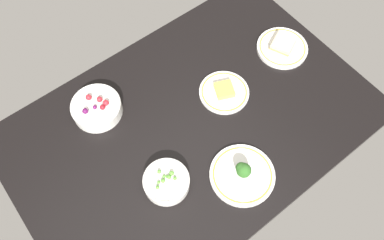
% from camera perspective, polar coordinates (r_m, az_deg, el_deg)
% --- Properties ---
extents(dining_table, '(1.25, 0.84, 0.04)m').
position_cam_1_polar(dining_table, '(1.39, 0.00, -0.77)').
color(dining_table, black).
rests_on(dining_table, ground).
extents(bowl_berries, '(0.18, 0.18, 0.07)m').
position_cam_1_polar(bowl_berries, '(1.40, -13.74, 1.75)').
color(bowl_berries, white).
rests_on(bowl_berries, dining_table).
extents(plate_cheese, '(0.18, 0.18, 0.03)m').
position_cam_1_polar(plate_cheese, '(1.42, 4.72, 4.13)').
color(plate_cheese, white).
rests_on(plate_cheese, dining_table).
extents(plate_sandwich, '(0.20, 0.20, 0.05)m').
position_cam_1_polar(plate_sandwich, '(1.57, 13.06, 10.35)').
color(plate_sandwich, white).
rests_on(plate_sandwich, dining_table).
extents(bowl_peas, '(0.15, 0.15, 0.06)m').
position_cam_1_polar(bowl_peas, '(1.26, -3.76, -8.98)').
color(bowl_peas, white).
rests_on(bowl_peas, dining_table).
extents(plate_broccoli, '(0.21, 0.21, 0.07)m').
position_cam_1_polar(plate_broccoli, '(1.29, 7.37, -7.82)').
color(plate_broccoli, white).
rests_on(plate_broccoli, dining_table).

